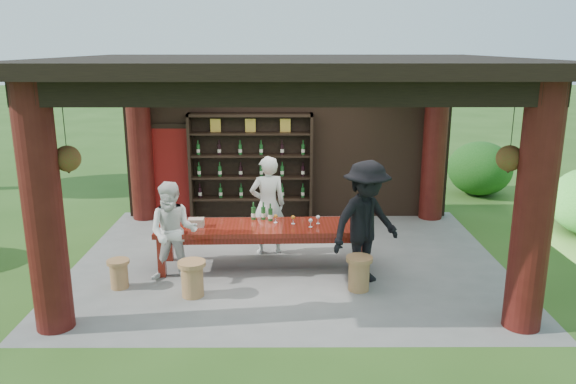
{
  "coord_description": "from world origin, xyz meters",
  "views": [
    {
      "loc": [
        -0.04,
        -9.3,
        3.7
      ],
      "look_at": [
        0.0,
        0.4,
        1.15
      ],
      "focal_mm": 35.0,
      "sensor_mm": 36.0,
      "label": 1
    }
  ],
  "objects_px": {
    "guest_woman": "(173,232)",
    "guest_man": "(366,223)",
    "stool_near_right": "(359,272)",
    "stool_far_left": "(119,273)",
    "wine_shelf": "(251,167)",
    "napkin_basket": "(196,223)",
    "tasting_table": "(264,232)",
    "stool_near_left": "(192,278)",
    "host": "(268,205)"
  },
  "relations": [
    {
      "from": "wine_shelf",
      "to": "tasting_table",
      "type": "distance_m",
      "value": 2.81
    },
    {
      "from": "stool_near_left",
      "to": "napkin_basket",
      "type": "relative_size",
      "value": 2.14
    },
    {
      "from": "host",
      "to": "napkin_basket",
      "type": "bearing_deg",
      "value": 18.36
    },
    {
      "from": "stool_near_right",
      "to": "stool_far_left",
      "type": "relative_size",
      "value": 1.18
    },
    {
      "from": "wine_shelf",
      "to": "napkin_basket",
      "type": "distance_m",
      "value": 2.92
    },
    {
      "from": "wine_shelf",
      "to": "host",
      "type": "height_order",
      "value": "wine_shelf"
    },
    {
      "from": "stool_near_left",
      "to": "wine_shelf",
      "type": "bearing_deg",
      "value": 80.25
    },
    {
      "from": "host",
      "to": "guest_man",
      "type": "relative_size",
      "value": 0.91
    },
    {
      "from": "stool_near_left",
      "to": "stool_far_left",
      "type": "distance_m",
      "value": 1.24
    },
    {
      "from": "stool_near_right",
      "to": "host",
      "type": "bearing_deg",
      "value": 131.74
    },
    {
      "from": "tasting_table",
      "to": "guest_man",
      "type": "xyz_separation_m",
      "value": [
        1.64,
        -0.62,
        0.36
      ]
    },
    {
      "from": "wine_shelf",
      "to": "stool_near_right",
      "type": "distance_m",
      "value": 4.22
    },
    {
      "from": "stool_far_left",
      "to": "stool_near_left",
      "type": "bearing_deg",
      "value": -14.2
    },
    {
      "from": "stool_far_left",
      "to": "guest_man",
      "type": "distance_m",
      "value": 3.95
    },
    {
      "from": "tasting_table",
      "to": "stool_near_left",
      "type": "xyz_separation_m",
      "value": [
        -1.04,
        -1.15,
        -0.34
      ]
    },
    {
      "from": "tasting_table",
      "to": "stool_far_left",
      "type": "distance_m",
      "value": 2.42
    },
    {
      "from": "napkin_basket",
      "to": "guest_man",
      "type": "bearing_deg",
      "value": -11.18
    },
    {
      "from": "guest_man",
      "to": "wine_shelf",
      "type": "bearing_deg",
      "value": 87.38
    },
    {
      "from": "host",
      "to": "wine_shelf",
      "type": "bearing_deg",
      "value": -92.89
    },
    {
      "from": "tasting_table",
      "to": "stool_near_left",
      "type": "height_order",
      "value": "tasting_table"
    },
    {
      "from": "stool_near_left",
      "to": "guest_woman",
      "type": "relative_size",
      "value": 0.34
    },
    {
      "from": "host",
      "to": "guest_woman",
      "type": "height_order",
      "value": "host"
    },
    {
      "from": "stool_near_right",
      "to": "host",
      "type": "height_order",
      "value": "host"
    },
    {
      "from": "tasting_table",
      "to": "napkin_basket",
      "type": "bearing_deg",
      "value": -176.41
    },
    {
      "from": "napkin_basket",
      "to": "tasting_table",
      "type": "bearing_deg",
      "value": 3.59
    },
    {
      "from": "guest_man",
      "to": "stool_far_left",
      "type": "bearing_deg",
      "value": 149.96
    },
    {
      "from": "guest_man",
      "to": "napkin_basket",
      "type": "bearing_deg",
      "value": 135.32
    },
    {
      "from": "host",
      "to": "guest_woman",
      "type": "bearing_deg",
      "value": 25.66
    },
    {
      "from": "stool_far_left",
      "to": "host",
      "type": "xyz_separation_m",
      "value": [
        2.29,
        1.54,
        0.66
      ]
    },
    {
      "from": "host",
      "to": "tasting_table",
      "type": "bearing_deg",
      "value": 71.05
    },
    {
      "from": "guest_woman",
      "to": "guest_man",
      "type": "height_order",
      "value": "guest_man"
    },
    {
      "from": "stool_near_right",
      "to": "stool_far_left",
      "type": "height_order",
      "value": "stool_near_right"
    },
    {
      "from": "stool_near_left",
      "to": "stool_near_right",
      "type": "xyz_separation_m",
      "value": [
        2.55,
        0.21,
        -0.01
      ]
    },
    {
      "from": "stool_far_left",
      "to": "guest_man",
      "type": "xyz_separation_m",
      "value": [
        3.87,
        0.23,
        0.75
      ]
    },
    {
      "from": "host",
      "to": "guest_man",
      "type": "xyz_separation_m",
      "value": [
        1.58,
        -1.31,
        0.09
      ]
    },
    {
      "from": "stool_near_right",
      "to": "napkin_basket",
      "type": "bearing_deg",
      "value": 161.67
    },
    {
      "from": "napkin_basket",
      "to": "host",
      "type": "bearing_deg",
      "value": 32.89
    },
    {
      "from": "wine_shelf",
      "to": "stool_far_left",
      "type": "relative_size",
      "value": 5.71
    },
    {
      "from": "stool_near_right",
      "to": "guest_woman",
      "type": "height_order",
      "value": "guest_woman"
    },
    {
      "from": "tasting_table",
      "to": "stool_near_left",
      "type": "relative_size",
      "value": 6.47
    },
    {
      "from": "wine_shelf",
      "to": "stool_near_left",
      "type": "bearing_deg",
      "value": -99.75
    },
    {
      "from": "tasting_table",
      "to": "stool_far_left",
      "type": "bearing_deg",
      "value": -159.17
    },
    {
      "from": "tasting_table",
      "to": "host",
      "type": "xyz_separation_m",
      "value": [
        0.05,
        0.69,
        0.27
      ]
    },
    {
      "from": "stool_near_left",
      "to": "host",
      "type": "xyz_separation_m",
      "value": [
        1.09,
        1.84,
        0.61
      ]
    },
    {
      "from": "stool_far_left",
      "to": "guest_woman",
      "type": "relative_size",
      "value": 0.28
    },
    {
      "from": "stool_near_left",
      "to": "stool_near_right",
      "type": "relative_size",
      "value": 1.02
    },
    {
      "from": "guest_woman",
      "to": "stool_near_right",
      "type": "bearing_deg",
      "value": -8.41
    },
    {
      "from": "tasting_table",
      "to": "host",
      "type": "relative_size",
      "value": 1.99
    },
    {
      "from": "wine_shelf",
      "to": "host",
      "type": "relative_size",
      "value": 1.46
    },
    {
      "from": "host",
      "to": "stool_far_left",
      "type": "bearing_deg",
      "value": 19.43
    }
  ]
}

